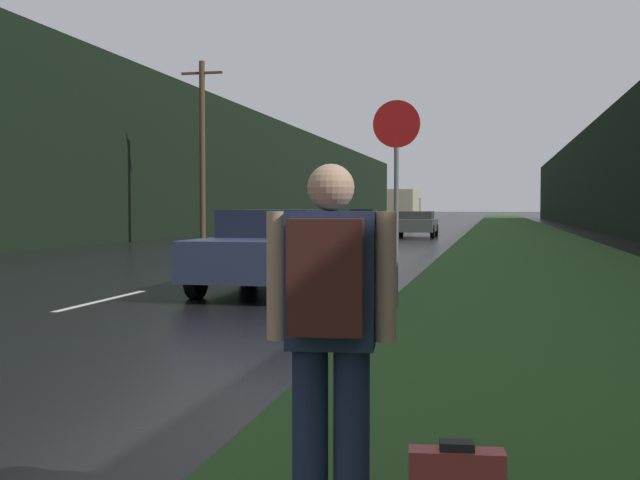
{
  "coord_description": "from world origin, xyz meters",
  "views": [
    {
      "loc": [
        6.26,
        0.57,
        1.52
      ],
      "look_at": [
        2.85,
        16.16,
        0.87
      ],
      "focal_mm": 45.0,
      "sensor_mm": 36.0,
      "label": 1
    }
  ],
  "objects_px": {
    "stop_sign": "(396,180)",
    "delivery_truck": "(405,206)",
    "hitchhiker_with_backpack": "(330,325)",
    "car_passing_near": "(273,249)",
    "car_passing_far": "(416,224)",
    "car_oncoming": "(364,219)"
  },
  "relations": [
    {
      "from": "hitchhiker_with_backpack",
      "to": "car_passing_near",
      "type": "xyz_separation_m",
      "value": [
        -3.23,
        10.57,
        -0.23
      ]
    },
    {
      "from": "hitchhiker_with_backpack",
      "to": "car_passing_far",
      "type": "relative_size",
      "value": 0.43
    },
    {
      "from": "car_oncoming",
      "to": "delivery_truck",
      "type": "bearing_deg",
      "value": 90.0
    },
    {
      "from": "hitchhiker_with_backpack",
      "to": "delivery_truck",
      "type": "distance_m",
      "value": 74.43
    },
    {
      "from": "car_oncoming",
      "to": "delivery_truck",
      "type": "height_order",
      "value": "delivery_truck"
    },
    {
      "from": "stop_sign",
      "to": "car_oncoming",
      "type": "relative_size",
      "value": 0.68
    },
    {
      "from": "car_passing_far",
      "to": "hitchhiker_with_backpack",
      "type": "bearing_deg",
      "value": 94.89
    },
    {
      "from": "stop_sign",
      "to": "car_oncoming",
      "type": "distance_m",
      "value": 41.68
    },
    {
      "from": "stop_sign",
      "to": "hitchhiker_with_backpack",
      "type": "relative_size",
      "value": 1.82
    },
    {
      "from": "hitchhiker_with_backpack",
      "to": "car_passing_far",
      "type": "distance_m",
      "value": 37.92
    },
    {
      "from": "car_passing_far",
      "to": "delivery_truck",
      "type": "distance_m",
      "value": 36.53
    },
    {
      "from": "car_passing_far",
      "to": "car_oncoming",
      "type": "relative_size",
      "value": 0.88
    },
    {
      "from": "hitchhiker_with_backpack",
      "to": "car_oncoming",
      "type": "xyz_separation_m",
      "value": [
        -7.83,
        49.52,
        -0.26
      ]
    },
    {
      "from": "stop_sign",
      "to": "hitchhiker_with_backpack",
      "type": "height_order",
      "value": "stop_sign"
    },
    {
      "from": "car_passing_far",
      "to": "delivery_truck",
      "type": "xyz_separation_m",
      "value": [
        -4.6,
        36.23,
        1.02
      ]
    },
    {
      "from": "hitchhiker_with_backpack",
      "to": "car_passing_near",
      "type": "height_order",
      "value": "hitchhiker_with_backpack"
    },
    {
      "from": "car_passing_near",
      "to": "delivery_truck",
      "type": "height_order",
      "value": "delivery_truck"
    },
    {
      "from": "hitchhiker_with_backpack",
      "to": "car_passing_near",
      "type": "distance_m",
      "value": 11.06
    },
    {
      "from": "stop_sign",
      "to": "car_passing_far",
      "type": "relative_size",
      "value": 0.78
    },
    {
      "from": "stop_sign",
      "to": "car_passing_far",
      "type": "height_order",
      "value": "stop_sign"
    },
    {
      "from": "car_oncoming",
      "to": "delivery_truck",
      "type": "relative_size",
      "value": 0.53
    },
    {
      "from": "stop_sign",
      "to": "delivery_truck",
      "type": "height_order",
      "value": "delivery_truck"
    }
  ]
}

